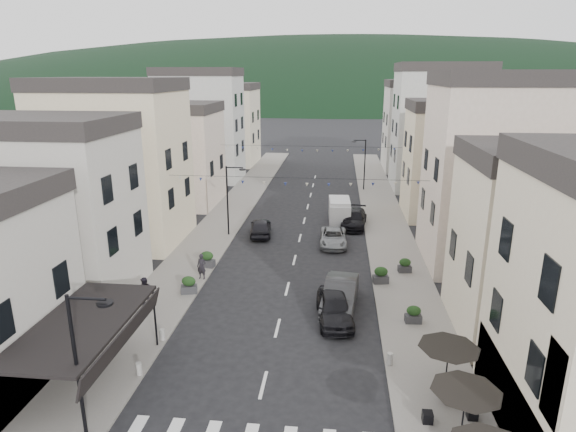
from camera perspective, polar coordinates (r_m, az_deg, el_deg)
name	(u,v)px	position (r m, az deg, el deg)	size (l,w,h in m)	color
sidewalk_left	(228,215)	(47.23, -7.08, 0.15)	(4.00, 76.00, 0.12)	slate
sidewalk_right	(384,219)	(46.26, 11.34, -0.40)	(4.00, 76.00, 0.12)	slate
hill_backdrop	(335,96)	(312.41, 5.64, 14.00)	(640.00, 360.00, 70.00)	black
boutique_awning	(88,325)	(22.39, -22.57, -11.82)	(3.77, 7.50, 3.28)	black
buildings_row_left	(174,143)	(53.33, -13.35, 8.38)	(10.20, 54.16, 14.00)	#B7B2A7
buildings_row_right	(456,147)	(50.52, 19.29, 7.70)	(10.20, 54.16, 14.50)	beige
cafe_terrace	(465,398)	(19.06, 20.28, -19.56)	(2.50, 8.10, 2.53)	black
streetlamp_left_near	(82,354)	(19.20, -23.19, -14.83)	(1.70, 0.56, 6.00)	black
streetlamp_left_far	(230,194)	(40.27, -6.83, 2.66)	(1.70, 0.56, 6.00)	black
streetlamp_right_far	(363,159)	(56.99, 8.82, 6.66)	(1.70, 0.56, 6.00)	black
bollards	(261,384)	(22.00, -3.18, -19.22)	(11.66, 10.26, 0.60)	gray
bunting_near	(296,183)	(35.08, 0.95, 3.98)	(19.00, 0.28, 0.62)	black
bunting_far	(310,150)	(50.77, 2.58, 7.88)	(19.00, 0.28, 0.62)	black
parked_car_a	(335,307)	(27.35, 5.54, -10.71)	(1.86, 4.62, 1.57)	black
parked_car_b	(340,294)	(28.68, 6.20, -9.22)	(1.82, 5.21, 1.72)	#2D2D2F
parked_car_c	(333,237)	(38.85, 5.39, -2.53)	(2.10, 4.56, 1.27)	gray
parked_car_d	(354,219)	(43.67, 7.85, -0.32)	(2.05, 5.04, 1.46)	black
parked_car_e	(261,227)	(41.06, -3.27, -1.28)	(1.73, 4.31, 1.47)	black
delivery_van	(339,210)	(44.93, 6.10, 0.71)	(2.06, 4.77, 2.25)	silver
pedestrian_a	(202,266)	(32.56, -10.21, -5.91)	(0.63, 0.42, 1.73)	black
pedestrian_b	(145,292)	(29.61, -16.55, -8.65)	(0.87, 0.68, 1.79)	#24202A
planter_la	(189,285)	(30.80, -11.67, -8.00)	(1.10, 0.77, 1.11)	#323235
planter_lb	(207,259)	(34.58, -9.56, -5.07)	(1.13, 0.79, 1.15)	#323235
planter_ra	(413,314)	(27.75, 14.65, -11.22)	(0.92, 0.55, 1.00)	#2F2F31
planter_rb	(381,275)	(32.13, 10.94, -6.90)	(1.08, 0.71, 1.12)	#323134
planter_rc	(405,265)	(34.20, 13.68, -5.71)	(0.95, 0.61, 1.00)	#2D2D30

